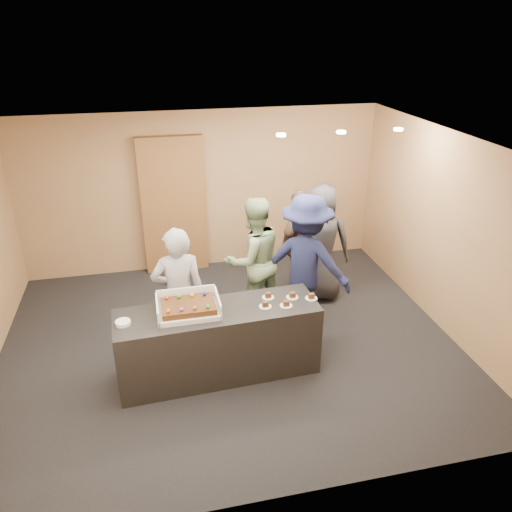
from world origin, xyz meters
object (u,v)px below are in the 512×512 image
sheet_cake (188,306)px  person_sage_man (253,260)px  cake_box (188,309)px  storage_cabinet (174,206)px  person_navy_man (306,263)px  serving_counter (219,342)px  person_server_grey (179,295)px  person_brown_extra (300,243)px  person_dark_suit (320,243)px  plate_stack (123,323)px

sheet_cake → person_sage_man: 1.59m
cake_box → sheet_cake: 0.06m
storage_cabinet → person_navy_man: size_ratio=1.20×
storage_cabinet → cake_box: bearing=-91.3°
cake_box → person_sage_man: bearing=48.6°
serving_counter → person_server_grey: 0.76m
storage_cabinet → person_brown_extra: 2.23m
sheet_cake → person_server_grey: person_server_grey is taller
person_server_grey → person_sage_man: 1.34m
serving_counter → person_dark_suit: (1.81, 1.54, 0.47)m
storage_cabinet → person_brown_extra: bearing=-34.7°
person_navy_man → person_brown_extra: (0.20, 0.90, -0.11)m
sheet_cake → person_navy_man: bearing=26.4°
sheet_cake → person_brown_extra: person_brown_extra is taller
person_sage_man → person_dark_suit: (1.12, 0.34, -0.00)m
storage_cabinet → sheet_cake: 3.00m
person_dark_suit → plate_stack: bearing=50.8°
sheet_cake → plate_stack: sheet_cake is taller
plate_stack → person_brown_extra: person_brown_extra is taller
storage_cabinet → person_server_grey: storage_cabinet is taller
cake_box → sheet_cake: (-0.00, -0.03, 0.05)m
storage_cabinet → serving_counter: bearing=-84.9°
storage_cabinet → sheet_cake: size_ratio=3.81×
serving_counter → sheet_cake: bearing=177.1°
storage_cabinet → cake_box: 2.98m
cake_box → person_sage_man: 1.56m
sheet_cake → cake_box: bearing=89.0°
sheet_cake → person_server_grey: 0.47m
person_sage_man → person_dark_suit: bearing=179.8°
person_server_grey → person_dark_suit: person_dark_suit is taller
plate_stack → person_dark_suit: size_ratio=0.09×
cake_box → person_dark_suit: 2.63m
serving_counter → person_sage_man: person_sage_man is taller
person_brown_extra → serving_counter: bearing=11.5°
person_navy_man → person_sage_man: bearing=6.1°
serving_counter → person_navy_man: bearing=28.9°
plate_stack → person_server_grey: bearing=38.0°
sheet_cake → person_sage_man: bearing=49.2°
storage_cabinet → person_dark_suit: bearing=-34.9°
storage_cabinet → plate_stack: size_ratio=13.77×
cake_box → person_navy_man: 1.88m
person_sage_man → person_dark_suit: size_ratio=1.00×
person_navy_man → plate_stack: bearing=55.5°
person_server_grey → person_navy_man: size_ratio=0.93×
person_navy_man → person_dark_suit: size_ratio=1.06×
cake_box → plate_stack: bearing=-172.6°
cake_box → person_sage_man: size_ratio=0.39×
plate_stack → person_brown_extra: 3.19m
serving_counter → person_brown_extra: 2.37m
serving_counter → person_server_grey: (-0.41, 0.45, 0.45)m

